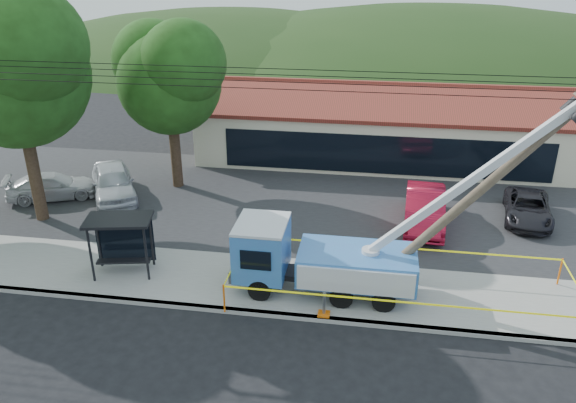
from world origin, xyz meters
The scene contains 17 objects.
ground centered at (0.00, 0.00, 0.00)m, with size 120.00×120.00×0.00m, color black.
curb centered at (0.00, 2.10, 0.07)m, with size 60.00×0.25×0.15m, color gray.
sidewalk centered at (0.00, 4.00, 0.07)m, with size 60.00×4.00×0.15m, color gray.
parking_lot centered at (0.00, 12.00, 0.05)m, with size 60.00×12.00×0.10m, color #28282B.
strip_mall centered at (4.00, 19.98, 1.88)m, with size 22.50×8.53×4.67m.
tree_west_near centered at (-12.00, 8.00, 7.52)m, with size 7.56×6.72×10.80m.
tree_lot centered at (-7.00, 13.00, 6.21)m, with size 6.30×5.60×8.94m.
hill_west centered at (-15.00, 55.00, 0.00)m, with size 78.40×56.00×28.00m, color #203B15.
hill_center centered at (10.00, 55.00, 0.00)m, with size 89.60×64.00×32.00m, color #203B15.
utility_truck centered at (1.78, 3.83, 1.59)m, with size 11.97×3.55×8.31m.
leaning_pole centered at (7.14, 4.05, 4.60)m, with size 7.10×1.90×8.29m.
bus_shelter centered at (-6.03, 4.02, 1.88)m, with size 2.71×1.98×2.37m.
caution_tape centered at (4.61, 3.75, 0.97)m, with size 12.11×3.82×1.11m.
car_silver centered at (-9.70, 10.90, 0.00)m, with size 2.00×4.97×1.69m, color silver.
car_red centered at (5.90, 10.20, 0.00)m, with size 1.75×5.03×1.66m, color #A8102A.
car_white centered at (-12.77, 10.36, 0.00)m, with size 1.82×4.49×1.30m, color silver.
car_dark centered at (10.76, 11.50, 0.00)m, with size 2.02×4.39×1.22m, color black.
Camera 1 is at (3.37, -14.01, 11.70)m, focal length 35.00 mm.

